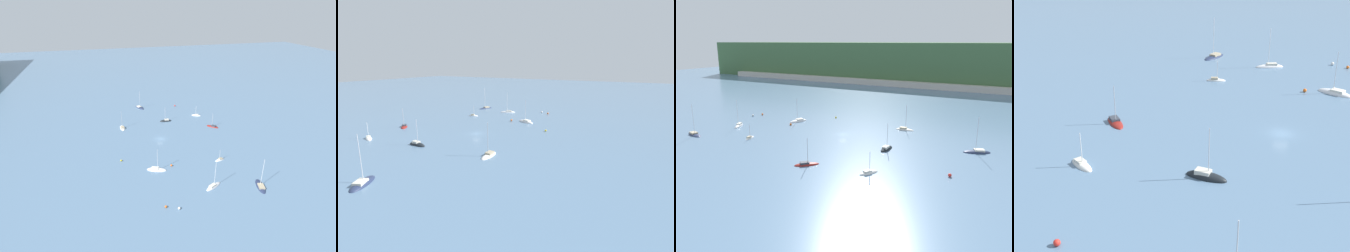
# 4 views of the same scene
# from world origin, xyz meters

# --- Properties ---
(ground_plane) EXTENTS (600.00, 600.00, 0.00)m
(ground_plane) POSITION_xyz_m (0.00, 0.00, 0.00)
(ground_plane) COLOR slate
(sailboat_0) EXTENTS (2.64, 6.75, 9.30)m
(sailboat_0) POSITION_xyz_m (20.17, -8.14, 0.10)
(sailboat_0) COLOR black
(sailboat_0) RESTS_ON ground_plane
(sailboat_1) EXTENTS (9.11, 5.22, 11.83)m
(sailboat_1) POSITION_xyz_m (-46.08, -26.71, 0.11)
(sailboat_1) COLOR #232D4C
(sailboat_1) RESTS_ON ground_plane
(sailboat_2) EXTENTS (2.67, 4.92, 5.50)m
(sailboat_2) POSITION_xyz_m (-25.62, -20.12, 0.08)
(sailboat_2) COLOR white
(sailboat_2) RESTS_ON ground_plane
(sailboat_3) EXTENTS (5.15, 7.59, 11.28)m
(sailboat_3) POSITION_xyz_m (-41.64, -9.95, 0.11)
(sailboat_3) COLOR silver
(sailboat_3) RESTS_ON ground_plane
(sailboat_4) EXTENTS (5.50, 8.47, 10.52)m
(sailboat_4) POSITION_xyz_m (-25.83, 7.79, 0.08)
(sailboat_4) COLOR silver
(sailboat_4) RESTS_ON ground_plane
(sailboat_6) EXTENTS (6.51, 6.38, 8.24)m
(sailboat_6) POSITION_xyz_m (6.19, -30.94, 0.10)
(sailboat_6) COLOR maroon
(sailboat_6) RESTS_ON ground_plane
(sailboat_8) EXTENTS (4.38, 5.72, 6.50)m
(sailboat_8) POSITION_xyz_m (23.38, -27.90, 0.08)
(sailboat_8) COLOR white
(sailboat_8) RESTS_ON ground_plane
(mooring_buoy_1) EXTENTS (0.89, 0.89, 0.89)m
(mooring_buoy_1) POSITION_xyz_m (41.87, -20.01, 0.44)
(mooring_buoy_1) COLOR red
(mooring_buoy_1) RESTS_ON ground_plane
(mooring_buoy_2) EXTENTS (0.84, 0.84, 0.84)m
(mooring_buoy_2) POSITION_xyz_m (-24.69, 1.25, 0.42)
(mooring_buoy_2) COLOR orange
(mooring_buoy_2) RESTS_ON ground_plane
(mooring_buoy_3) EXTENTS (0.81, 0.81, 0.81)m
(mooring_buoy_3) POSITION_xyz_m (-47.54, 9.66, 0.40)
(mooring_buoy_3) COLOR orange
(mooring_buoy_3) RESTS_ON ground_plane
(mooring_buoy_4) EXTENTS (0.87, 0.87, 0.87)m
(mooring_buoy_4) POSITION_xyz_m (-49.44, 5.66, 0.44)
(mooring_buoy_4) COLOR white
(mooring_buoy_4) RESTS_ON ground_plane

